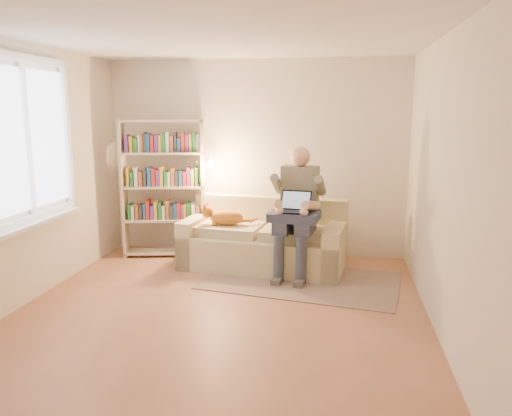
% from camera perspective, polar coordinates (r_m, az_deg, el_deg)
% --- Properties ---
extents(floor, '(4.50, 4.50, 0.00)m').
position_cam_1_polar(floor, '(4.90, -4.46, -12.26)').
color(floor, '#9A6246').
rests_on(floor, ground).
extents(ceiling, '(4.00, 4.50, 0.02)m').
position_cam_1_polar(ceiling, '(4.55, -4.98, 19.41)').
color(ceiling, white).
rests_on(ceiling, wall_back).
extents(wall_left, '(0.02, 4.50, 2.60)m').
position_cam_1_polar(wall_left, '(5.39, -25.84, 3.17)').
color(wall_left, silver).
rests_on(wall_left, floor).
extents(wall_right, '(0.02, 4.50, 2.60)m').
position_cam_1_polar(wall_right, '(4.50, 20.85, 2.20)').
color(wall_right, silver).
rests_on(wall_right, floor).
extents(wall_back, '(4.00, 0.02, 2.60)m').
position_cam_1_polar(wall_back, '(6.73, -0.05, 5.65)').
color(wall_back, silver).
rests_on(wall_back, floor).
extents(wall_front, '(4.00, 0.02, 2.60)m').
position_cam_1_polar(wall_front, '(2.47, -17.49, -4.48)').
color(wall_front, silver).
rests_on(wall_front, floor).
extents(window, '(0.12, 1.52, 1.69)m').
position_cam_1_polar(window, '(5.52, -24.27, 4.24)').
color(window, white).
rests_on(window, wall_left).
extents(sofa, '(2.08, 1.13, 0.84)m').
position_cam_1_polar(sofa, '(6.27, 0.91, -4.00)').
color(sofa, beige).
rests_on(sofa, floor).
extents(person, '(0.51, 0.74, 1.52)m').
position_cam_1_polar(person, '(5.90, 4.75, 0.37)').
color(person, gray).
rests_on(person, sofa).
extents(cat, '(0.65, 0.27, 0.23)m').
position_cam_1_polar(cat, '(6.22, -3.66, -1.01)').
color(cat, orange).
rests_on(cat, sofa).
extents(blanket, '(0.61, 0.52, 0.10)m').
position_cam_1_polar(blanket, '(5.76, 4.77, -0.94)').
color(blanket, '#2A3149').
rests_on(blanket, person).
extents(laptop, '(0.39, 0.35, 0.29)m').
position_cam_1_polar(laptop, '(5.75, 4.81, 0.16)').
color(laptop, black).
rests_on(laptop, blanket).
extents(bookshelf, '(1.25, 0.50, 1.84)m').
position_cam_1_polar(bookshelf, '(6.73, -10.51, 3.01)').
color(bookshelf, beige).
rests_on(bookshelf, floor).
extents(rug, '(2.36, 1.63, 0.01)m').
position_cam_1_polar(rug, '(5.85, 5.17, -8.25)').
color(rug, gray).
rests_on(rug, floor).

